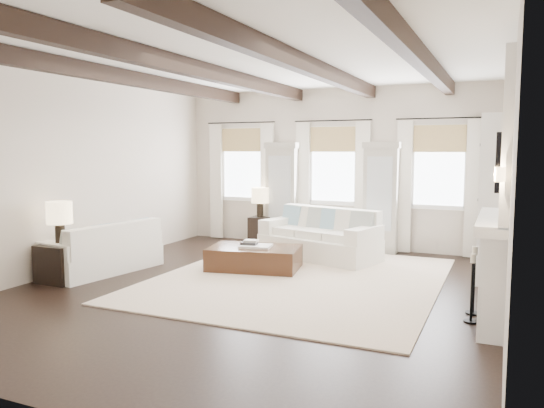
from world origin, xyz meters
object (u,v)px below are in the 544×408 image
at_px(sofa_back, 321,238).
at_px(side_table_back, 260,231).
at_px(side_table_front, 61,263).
at_px(ottoman, 254,258).
at_px(sofa_left, 105,252).

relative_size(sofa_back, side_table_back, 3.94).
distance_m(sofa_back, side_table_front, 4.40).
bearing_deg(side_table_front, side_table_back, 69.98).
relative_size(sofa_back, side_table_front, 4.06).
relative_size(ottoman, side_table_back, 2.49).
bearing_deg(side_table_back, sofa_back, -25.93).
xyz_separation_m(sofa_left, side_table_front, (-0.18, -0.75, -0.05)).
height_order(sofa_back, ottoman, sofa_back).
relative_size(sofa_left, side_table_front, 3.51).
distance_m(sofa_left, side_table_front, 0.77).
distance_m(sofa_left, side_table_back, 3.45).
bearing_deg(sofa_left, ottoman, 27.84).
xyz_separation_m(side_table_front, side_table_back, (1.44, 3.96, 0.01)).
bearing_deg(sofa_left, side_table_front, -103.53).
bearing_deg(sofa_back, ottoman, -118.84).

